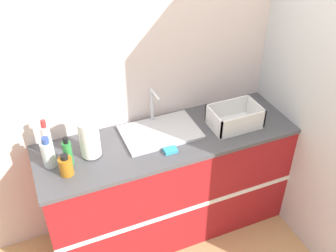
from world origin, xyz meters
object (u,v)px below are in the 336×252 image
(bottle_green, at_px, (68,153))
(bottle_amber, at_px, (66,166))
(dish_rack, at_px, (235,119))
(bottle_clear, at_px, (48,153))
(paper_towel_roll, at_px, (89,139))
(sink, at_px, (160,130))
(bottle_white_spray, at_px, (47,140))

(bottle_green, xyz_separation_m, bottle_amber, (-0.03, -0.09, -0.03))
(bottle_amber, bearing_deg, dish_rack, 2.35)
(bottle_clear, bearing_deg, bottle_green, -16.33)
(paper_towel_roll, bearing_deg, bottle_green, -169.12)
(bottle_clear, bearing_deg, bottle_amber, -56.19)
(sink, xyz_separation_m, bottle_clear, (-0.78, -0.05, 0.08))
(dish_rack, height_order, bottle_green, bottle_green)
(bottle_green, height_order, bottle_amber, bottle_green)
(bottle_green, distance_m, bottle_clear, 0.12)
(bottle_clear, bearing_deg, bottle_white_spray, 83.17)
(bottle_green, bearing_deg, sink, 7.36)
(sink, relative_size, bottle_green, 2.60)
(sink, height_order, bottle_white_spray, sink)
(bottle_clear, bearing_deg, dish_rack, -3.19)
(paper_towel_roll, relative_size, bottle_clear, 1.22)
(paper_towel_roll, distance_m, dish_rack, 1.06)
(paper_towel_roll, xyz_separation_m, dish_rack, (1.05, -0.07, -0.08))
(paper_towel_roll, height_order, bottle_clear, paper_towel_roll)
(bottle_white_spray, height_order, bottle_amber, bottle_white_spray)
(dish_rack, bearing_deg, bottle_white_spray, 171.83)
(sink, distance_m, bottle_amber, 0.72)
(paper_towel_roll, distance_m, bottle_green, 0.16)
(sink, bearing_deg, bottle_amber, -165.83)
(sink, bearing_deg, bottle_green, -172.64)
(bottle_amber, bearing_deg, paper_towel_roll, 32.81)
(dish_rack, bearing_deg, paper_towel_roll, 176.24)
(bottle_amber, bearing_deg, sink, 14.17)
(sink, relative_size, bottle_amber, 3.59)
(bottle_white_spray, relative_size, bottle_clear, 1.24)
(paper_towel_roll, height_order, bottle_white_spray, bottle_white_spray)
(bottle_amber, relative_size, bottle_clear, 0.69)
(bottle_green, relative_size, bottle_clear, 0.95)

